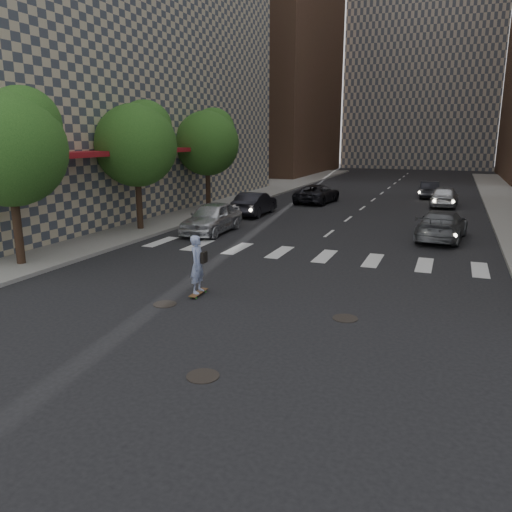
{
  "coord_description": "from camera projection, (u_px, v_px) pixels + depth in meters",
  "views": [
    {
      "loc": [
        5.76,
        -11.04,
        4.94
      ],
      "look_at": [
        0.25,
        2.98,
        1.3
      ],
      "focal_mm": 35.0,
      "sensor_mm": 36.0,
      "label": 1
    }
  ],
  "objects": [
    {
      "name": "ground",
      "position": [
        206.0,
        327.0,
        13.2
      ],
      "size": [
        160.0,
        160.0,
        0.0
      ],
      "primitive_type": "plane",
      "color": "black",
      "rests_on": "ground"
    },
    {
      "name": "sidewalk_left",
      "position": [
        154.0,
        204.0,
        36.43
      ],
      "size": [
        13.0,
        80.0,
        0.15
      ],
      "primitive_type": "cube",
      "color": "gray",
      "rests_on": "ground"
    },
    {
      "name": "building_left",
      "position": [
        81.0,
        21.0,
        33.56
      ],
      "size": [
        16.4,
        33.0,
        25.0
      ],
      "color": "tan",
      "rests_on": "ground"
    },
    {
      "name": "tower_left",
      "position": [
        257.0,
        18.0,
        65.36
      ],
      "size": [
        18.0,
        24.0,
        40.0
      ],
      "primitive_type": "cube",
      "color": "brown",
      "rests_on": "ground"
    },
    {
      "name": "tower_center",
      "position": [
        429.0,
        11.0,
        78.12
      ],
      "size": [
        22.0,
        20.0,
        48.0
      ],
      "primitive_type": "cube",
      "color": "#ADA08E",
      "rests_on": "ground"
    },
    {
      "name": "tree_a",
      "position": [
        12.0,
        144.0,
        18.31
      ],
      "size": [
        4.2,
        4.2,
        6.6
      ],
      "color": "#382619",
      "rests_on": "sidewalk_left"
    },
    {
      "name": "tree_b",
      "position": [
        138.0,
        142.0,
        25.54
      ],
      "size": [
        4.2,
        4.2,
        6.6
      ],
      "color": "#382619",
      "rests_on": "sidewalk_left"
    },
    {
      "name": "tree_c",
      "position": [
        209.0,
        140.0,
        32.78
      ],
      "size": [
        4.2,
        4.2,
        6.6
      ],
      "color": "#382619",
      "rests_on": "sidewalk_left"
    },
    {
      "name": "manhole_a",
      "position": [
        203.0,
        376.0,
        10.51
      ],
      "size": [
        0.7,
        0.7,
        0.02
      ],
      "primitive_type": "cylinder",
      "color": "black",
      "rests_on": "ground"
    },
    {
      "name": "manhole_b",
      "position": [
        165.0,
        304.0,
        14.99
      ],
      "size": [
        0.7,
        0.7,
        0.02
      ],
      "primitive_type": "cylinder",
      "color": "black",
      "rests_on": "ground"
    },
    {
      "name": "manhole_c",
      "position": [
        345.0,
        318.0,
        13.83
      ],
      "size": [
        0.7,
        0.7,
        0.02
      ],
      "primitive_type": "cylinder",
      "color": "black",
      "rests_on": "ground"
    },
    {
      "name": "skateboarder",
      "position": [
        198.0,
        264.0,
        15.62
      ],
      "size": [
        0.49,
        0.99,
        1.94
      ],
      "rotation": [
        0.0,
        0.0,
        0.04
      ],
      "color": "brown",
      "rests_on": "ground"
    },
    {
      "name": "silver_sedan",
      "position": [
        212.0,
        218.0,
        25.87
      ],
      "size": [
        2.02,
        4.73,
        1.59
      ],
      "primitive_type": "imported",
      "rotation": [
        0.0,
        0.0,
        0.03
      ],
      "color": "silver",
      "rests_on": "ground"
    },
    {
      "name": "traffic_car_a",
      "position": [
        255.0,
        204.0,
        31.73
      ],
      "size": [
        1.65,
        4.47,
        1.46
      ],
      "primitive_type": "imported",
      "rotation": [
        0.0,
        0.0,
        3.16
      ],
      "color": "black",
      "rests_on": "ground"
    },
    {
      "name": "traffic_car_b",
      "position": [
        442.0,
        225.0,
        24.18
      ],
      "size": [
        2.54,
        5.16,
        1.44
      ],
      "primitive_type": "imported",
      "rotation": [
        0.0,
        0.0,
        3.03
      ],
      "color": "#54575C",
      "rests_on": "ground"
    },
    {
      "name": "traffic_car_c",
      "position": [
        317.0,
        194.0,
        37.47
      ],
      "size": [
        2.79,
        5.16,
        1.38
      ],
      "primitive_type": "imported",
      "rotation": [
        0.0,
        0.0,
        3.04
      ],
      "color": "black",
      "rests_on": "ground"
    },
    {
      "name": "traffic_car_d",
      "position": [
        445.0,
        196.0,
        35.46
      ],
      "size": [
        1.99,
        4.48,
        1.5
      ],
      "primitive_type": "imported",
      "rotation": [
        0.0,
        0.0,
        3.09
      ],
      "color": "#B6B7BD",
      "rests_on": "ground"
    },
    {
      "name": "traffic_car_e",
      "position": [
        429.0,
        189.0,
        40.57
      ],
      "size": [
        1.75,
        4.21,
        1.36
      ],
      "primitive_type": "imported",
      "rotation": [
        0.0,
        0.0,
        3.22
      ],
      "color": "black",
      "rests_on": "ground"
    }
  ]
}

